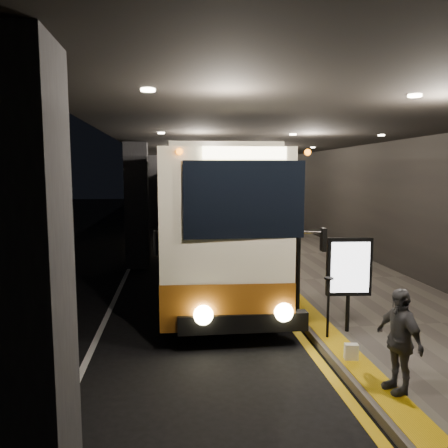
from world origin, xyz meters
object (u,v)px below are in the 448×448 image
passenger_boarding (284,252)px  stanchion_post (328,308)px  coach_second (189,197)px  info_sign (349,269)px  coach_main (214,220)px  bag_plain (351,352)px  passenger_waiting_grey (399,340)px

passenger_boarding → stanchion_post: size_ratio=1.53×
coach_second → info_sign: coach_second is taller
coach_main → info_sign: coach_main is taller
bag_plain → coach_main: bearing=104.0°
passenger_waiting_grey → stanchion_post: passenger_waiting_grey is taller
coach_main → stanchion_post: (1.68, -5.90, -1.09)m
coach_main → passenger_waiting_grey: (1.98, -8.03, -0.91)m
passenger_boarding → passenger_waiting_grey: 6.52m
coach_second → bag_plain: coach_second is taller
passenger_waiting_grey → bag_plain: bearing=-179.2°
coach_main → bag_plain: coach_main is taller
info_sign → stanchion_post: 0.92m
coach_second → bag_plain: 21.88m
coach_second → passenger_waiting_grey: bearing=-86.5°
coach_second → passenger_waiting_grey: size_ratio=7.46×
coach_second → bag_plain: (2.01, -21.74, -1.45)m
passenger_waiting_grey → passenger_boarding: bearing=168.7°
passenger_boarding → bag_plain: (-0.20, -5.42, -0.76)m
coach_second → passenger_waiting_grey: 22.96m
passenger_waiting_grey → info_sign: bearing=162.9°
passenger_boarding → bag_plain: passenger_boarding is taller
coach_main → passenger_waiting_grey: bearing=-73.4°
passenger_waiting_grey → coach_main: bearing=-177.9°
coach_main → passenger_boarding: bearing=-35.3°
bag_plain → info_sign: 1.82m
coach_main → stanchion_post: 6.23m
passenger_boarding → coach_second: bearing=5.6°
coach_second → bag_plain: size_ratio=40.88×
info_sign → stanchion_post: info_sign is taller
coach_main → stanchion_post: bearing=-71.3°
passenger_waiting_grey → coach_second: bearing=173.9°
bag_plain → stanchion_post: size_ratio=0.24×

